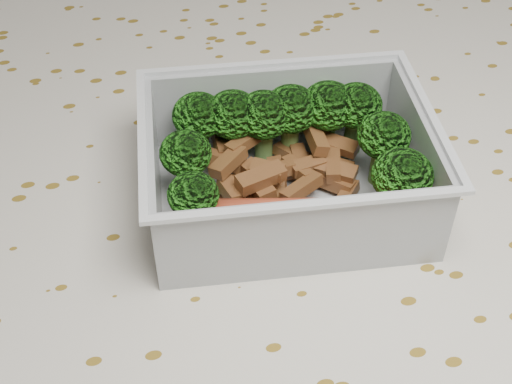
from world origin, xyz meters
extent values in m
cube|color=brown|center=(0.00, 0.00, 0.73)|extent=(1.40, 0.90, 0.04)
cube|color=beige|center=(0.00, 0.00, 0.75)|extent=(1.46, 0.96, 0.01)
cube|color=beige|center=(0.00, 0.48, 0.66)|extent=(1.46, 0.01, 0.18)
cube|color=silver|center=(0.03, 0.02, 0.76)|extent=(0.19, 0.16, 0.00)
cube|color=silver|center=(0.04, 0.08, 0.79)|extent=(0.18, 0.03, 0.06)
cube|color=silver|center=(0.02, -0.05, 0.79)|extent=(0.18, 0.03, 0.06)
cube|color=silver|center=(0.12, 0.01, 0.79)|extent=(0.02, 0.13, 0.06)
cube|color=silver|center=(-0.05, 0.03, 0.79)|extent=(0.02, 0.13, 0.06)
cube|color=silver|center=(0.04, 0.09, 0.82)|extent=(0.19, 0.03, 0.00)
cube|color=silver|center=(0.02, -0.05, 0.82)|extent=(0.19, 0.03, 0.00)
cube|color=silver|center=(0.12, 0.01, 0.82)|extent=(0.02, 0.13, 0.00)
cube|color=silver|center=(-0.06, 0.03, 0.82)|extent=(0.02, 0.13, 0.00)
cylinder|color=#608C3F|center=(-0.02, 0.07, 0.77)|extent=(0.01, 0.01, 0.03)
ellipsoid|color=#288617|center=(-0.02, 0.07, 0.80)|extent=(0.04, 0.04, 0.03)
cylinder|color=#608C3F|center=(0.01, 0.07, 0.77)|extent=(0.01, 0.01, 0.03)
ellipsoid|color=#288617|center=(0.01, 0.07, 0.80)|extent=(0.04, 0.04, 0.03)
cylinder|color=#608C3F|center=(0.03, 0.06, 0.77)|extent=(0.01, 0.01, 0.03)
ellipsoid|color=#288617|center=(0.03, 0.06, 0.80)|extent=(0.04, 0.04, 0.03)
cylinder|color=#608C3F|center=(0.05, 0.06, 0.77)|extent=(0.01, 0.01, 0.03)
ellipsoid|color=#288617|center=(0.05, 0.06, 0.80)|extent=(0.04, 0.04, 0.03)
cylinder|color=#608C3F|center=(0.07, 0.06, 0.77)|extent=(0.01, 0.01, 0.03)
ellipsoid|color=#288617|center=(0.07, 0.06, 0.80)|extent=(0.04, 0.04, 0.03)
cylinder|color=#608C3F|center=(0.09, 0.05, 0.77)|extent=(0.01, 0.01, 0.03)
ellipsoid|color=#288617|center=(0.09, 0.05, 0.80)|extent=(0.04, 0.04, 0.03)
cylinder|color=#608C3F|center=(-0.03, 0.03, 0.77)|extent=(0.01, 0.01, 0.03)
ellipsoid|color=#288617|center=(-0.03, 0.03, 0.80)|extent=(0.03, 0.03, 0.03)
cylinder|color=#608C3F|center=(0.10, 0.02, 0.77)|extent=(0.01, 0.01, 0.03)
ellipsoid|color=#288617|center=(0.10, 0.02, 0.80)|extent=(0.04, 0.04, 0.03)
cylinder|color=#608C3F|center=(-0.03, -0.01, 0.78)|extent=(0.01, 0.01, 0.03)
ellipsoid|color=#288617|center=(-0.03, -0.01, 0.80)|extent=(0.03, 0.03, 0.03)
cylinder|color=#608C3F|center=(0.09, -0.02, 0.77)|extent=(0.01, 0.01, 0.03)
ellipsoid|color=#288617|center=(0.09, -0.02, 0.80)|extent=(0.04, 0.04, 0.03)
cube|color=brown|center=(0.07, 0.02, 0.77)|extent=(0.03, 0.03, 0.01)
cube|color=brown|center=(0.02, 0.03, 0.78)|extent=(0.02, 0.03, 0.01)
cube|color=brown|center=(0.01, 0.02, 0.77)|extent=(0.03, 0.03, 0.01)
cube|color=brown|center=(0.02, 0.01, 0.77)|extent=(0.03, 0.02, 0.01)
cube|color=brown|center=(0.04, 0.01, 0.78)|extent=(0.03, 0.02, 0.01)
cube|color=brown|center=(0.07, 0.03, 0.77)|extent=(0.02, 0.03, 0.01)
cube|color=brown|center=(0.01, 0.05, 0.77)|extent=(0.02, 0.02, 0.01)
cube|color=brown|center=(0.00, 0.02, 0.77)|extent=(0.03, 0.02, 0.01)
cube|color=brown|center=(0.05, 0.05, 0.77)|extent=(0.03, 0.03, 0.01)
cube|color=brown|center=(0.06, 0.02, 0.77)|extent=(0.03, 0.03, 0.01)
cube|color=brown|center=(0.06, 0.04, 0.79)|extent=(0.01, 0.03, 0.01)
cube|color=brown|center=(0.03, 0.02, 0.77)|extent=(0.02, 0.03, 0.01)
cube|color=brown|center=(0.05, 0.03, 0.78)|extent=(0.03, 0.01, 0.01)
cube|color=brown|center=(0.01, 0.01, 0.79)|extent=(0.03, 0.02, 0.01)
cube|color=brown|center=(0.02, 0.03, 0.77)|extent=(0.02, 0.02, 0.01)
cube|color=brown|center=(-0.01, 0.05, 0.78)|extent=(0.03, 0.03, 0.01)
cube|color=brown|center=(0.05, 0.04, 0.77)|extent=(0.01, 0.03, 0.01)
cube|color=brown|center=(0.00, 0.03, 0.77)|extent=(0.02, 0.03, 0.01)
cube|color=brown|center=(0.03, 0.03, 0.78)|extent=(0.03, 0.01, 0.01)
cube|color=brown|center=(0.07, 0.03, 0.77)|extent=(0.03, 0.03, 0.01)
cube|color=brown|center=(0.00, 0.03, 0.79)|extent=(0.03, 0.03, 0.01)
cube|color=brown|center=(0.01, 0.05, 0.79)|extent=(0.03, 0.02, 0.01)
cube|color=brown|center=(0.02, 0.02, 0.79)|extent=(0.02, 0.02, 0.01)
cube|color=brown|center=(0.01, 0.02, 0.78)|extent=(0.02, 0.02, 0.01)
cube|color=brown|center=(0.00, 0.02, 0.77)|extent=(0.02, 0.01, 0.01)
cube|color=brown|center=(0.03, 0.04, 0.77)|extent=(0.01, 0.03, 0.01)
cube|color=brown|center=(0.00, 0.06, 0.78)|extent=(0.01, 0.03, 0.01)
cube|color=brown|center=(0.03, 0.03, 0.77)|extent=(0.02, 0.01, 0.01)
cube|color=brown|center=(0.04, 0.03, 0.78)|extent=(0.02, 0.03, 0.01)
cube|color=brown|center=(-0.01, 0.02, 0.78)|extent=(0.02, 0.02, 0.01)
cube|color=brown|center=(0.07, 0.00, 0.77)|extent=(0.02, 0.03, 0.01)
cube|color=brown|center=(0.08, 0.04, 0.78)|extent=(0.03, 0.03, 0.01)
cylinder|color=#D14C2E|center=(0.03, -0.02, 0.78)|extent=(0.14, 0.06, 0.03)
sphere|color=#D14C2E|center=(0.10, -0.04, 0.78)|extent=(0.03, 0.03, 0.03)
sphere|color=#D14C2E|center=(-0.03, 0.00, 0.78)|extent=(0.03, 0.03, 0.03)
camera|label=1|loc=(-0.08, -0.31, 1.10)|focal=50.00mm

